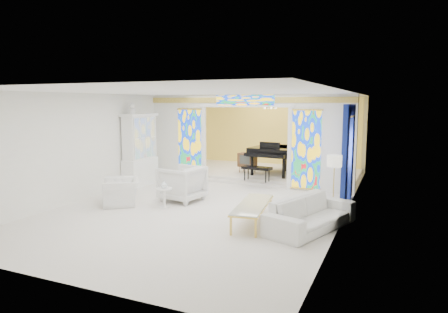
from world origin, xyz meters
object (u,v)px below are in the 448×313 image
at_px(armchair_right, 182,183).
at_px(sofa, 311,214).
at_px(coffee_table, 253,205).
at_px(armchair_left, 122,192).
at_px(china_cabinet, 140,150).
at_px(tv_console, 247,160).
at_px(grand_piano, 281,151).

relative_size(armchair_right, sofa, 0.45).
bearing_deg(sofa, armchair_right, 93.57).
bearing_deg(coffee_table, armchair_left, 176.82).
relative_size(china_cabinet, armchair_left, 2.56).
bearing_deg(tv_console, grand_piano, 21.59).
distance_m(sofa, grand_piano, 5.96).
bearing_deg(china_cabinet, coffee_table, -27.57).
bearing_deg(sofa, china_cabinet, 88.44).
distance_m(china_cabinet, tv_console, 3.94).
bearing_deg(grand_piano, china_cabinet, -135.96).
height_order(china_cabinet, armchair_right, china_cabinet).
xyz_separation_m(armchair_right, sofa, (3.84, -1.14, -0.14)).
height_order(china_cabinet, armchair_left, china_cabinet).
relative_size(china_cabinet, tv_console, 3.77).
relative_size(armchair_left, armchair_right, 0.99).
bearing_deg(coffee_table, china_cabinet, 152.43).
bearing_deg(china_cabinet, tv_console, 44.56).
relative_size(china_cabinet, coffee_table, 1.28).
relative_size(coffee_table, tv_console, 2.93).
relative_size(sofa, coffee_table, 1.13).
xyz_separation_m(china_cabinet, sofa, (6.17, -2.45, -0.82)).
bearing_deg(china_cabinet, armchair_left, -66.18).
height_order(armchair_left, grand_piano, grand_piano).
distance_m(china_cabinet, grand_piano, 5.01).
distance_m(armchair_right, grand_piano, 4.69).
height_order(armchair_right, tv_console, armchair_right).
distance_m(sofa, coffee_table, 1.31).
relative_size(sofa, grand_piano, 0.78).
height_order(armchair_left, armchair_right, armchair_right).
distance_m(china_cabinet, sofa, 6.68).
bearing_deg(armchair_right, grand_piano, 168.04).
bearing_deg(armchair_left, armchair_right, 91.29).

